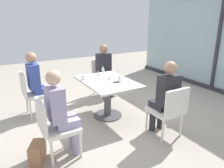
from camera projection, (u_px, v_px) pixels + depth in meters
ground_plane at (108, 116)px, 4.33m from camera, size 12.00×12.00×0.00m
window_wall_backdrop at (219, 44)px, 5.46m from camera, size 5.65×0.10×2.70m
dining_table_main at (107, 90)px, 4.16m from camera, size 1.27×0.88×0.73m
chair_front_right at (54, 125)px, 2.95m from camera, size 0.46×0.50×0.87m
chair_front_left at (32, 91)px, 4.23m from camera, size 0.46×0.50×0.87m
chair_far_left at (103, 75)px, 5.37m from camera, size 0.50×0.46×0.87m
chair_far_right at (169, 109)px, 3.45m from camera, size 0.50×0.46×0.87m
person_front_right at (60, 110)px, 2.93m from camera, size 0.34×0.39×1.26m
person_front_left at (37, 81)px, 4.22m from camera, size 0.34×0.39×1.26m
person_far_left at (105, 68)px, 5.21m from camera, size 0.39×0.34×1.26m
person_far_right at (165, 95)px, 3.48m from camera, size 0.39×0.34×1.26m
wine_glass_0 at (119, 78)px, 3.83m from camera, size 0.07×0.07×0.18m
wine_glass_1 at (104, 71)px, 4.31m from camera, size 0.07×0.07×0.18m
wine_glass_2 at (118, 70)px, 4.40m from camera, size 0.07×0.07×0.18m
wine_glass_3 at (98, 73)px, 4.11m from camera, size 0.07×0.07×0.18m
wine_glass_4 at (109, 78)px, 3.84m from camera, size 0.07×0.07×0.18m
wine_glass_5 at (103, 68)px, 4.50m from camera, size 0.07×0.07×0.18m
coffee_cup at (83, 77)px, 4.16m from camera, size 0.08×0.08×0.09m
cell_phone_on_table at (117, 82)px, 4.02m from camera, size 0.08×0.15×0.01m
handbag_0 at (37, 153)px, 2.94m from camera, size 0.34×0.28×0.28m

